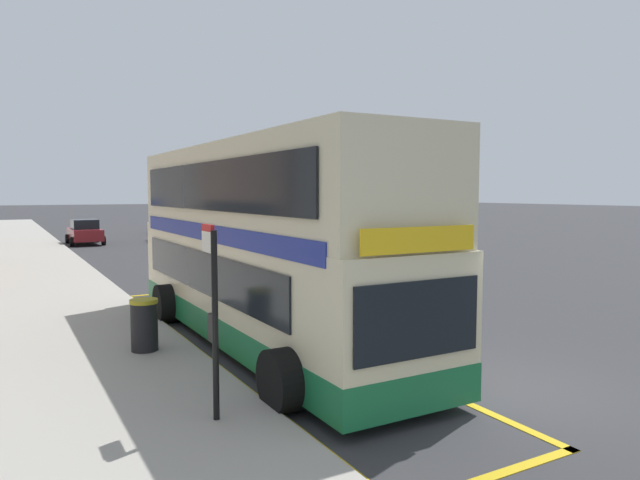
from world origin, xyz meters
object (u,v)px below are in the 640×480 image
Objects in this scene: bus_stop_sign at (213,306)px; litter_bin at (144,325)px; parked_car_black_behind at (170,224)px; parked_car_maroon_far at (85,232)px; parked_car_silver_ahead at (212,239)px; double_decker_bus at (260,251)px; parked_car_white_distant at (172,230)px.

bus_stop_sign reaches higher than litter_bin.
litter_bin is (-9.83, -35.44, -0.13)m from parked_car_black_behind.
bus_stop_sign is at bearing -92.37° from parked_car_maroon_far.
parked_car_silver_ahead is at bearing 67.47° from litter_bin.
double_decker_bus reaches higher than bus_stop_sign.
parked_car_white_distant is 5.51m from parked_car_maroon_far.
double_decker_bus is at bearing 58.25° from bus_stop_sign.
double_decker_bus is 2.62× the size of parked_car_black_behind.
parked_car_black_behind is 36.78m from litter_bin.
parked_car_white_distant is 28.31m from litter_bin.
bus_stop_sign is 2.62× the size of litter_bin.
double_decker_bus is 4.66m from bus_stop_sign.
double_decker_bus is 2.62× the size of parked_car_silver_ahead.
double_decker_bus is at bearing 71.72° from parked_car_silver_ahead.
parked_car_maroon_far is (-0.16, 28.15, -1.26)m from double_decker_bus.
parked_car_white_distant is 1.00× the size of parked_car_maroon_far.
parked_car_white_distant is (7.74, 31.28, -0.96)m from bus_stop_sign.
parked_car_silver_ahead is 1.00× the size of parked_car_maroon_far.
double_decker_bus reaches higher than parked_car_white_distant.
parked_car_white_distant is at bearing -102.70° from parked_car_black_behind.
bus_stop_sign is at bearing -102.87° from parked_car_black_behind.
parked_car_silver_ahead is at bearing -96.04° from parked_car_black_behind.
parked_car_silver_ahead is at bearing 71.38° from bus_stop_sign.
bus_stop_sign is at bearing -88.76° from litter_bin.
parked_car_black_behind is at bearing 76.14° from bus_stop_sign.
bus_stop_sign reaches higher than parked_car_maroon_far.
bus_stop_sign is 4.22m from litter_bin.
litter_bin is at bearing 64.72° from parked_car_silver_ahead.
litter_bin is (-7.83, -27.21, -0.13)m from parked_car_white_distant.
double_decker_bus is 2.62× the size of parked_car_maroon_far.
parked_car_white_distant and parked_car_silver_ahead have the same top height.
bus_stop_sign is at bearing 68.63° from parked_car_silver_ahead.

